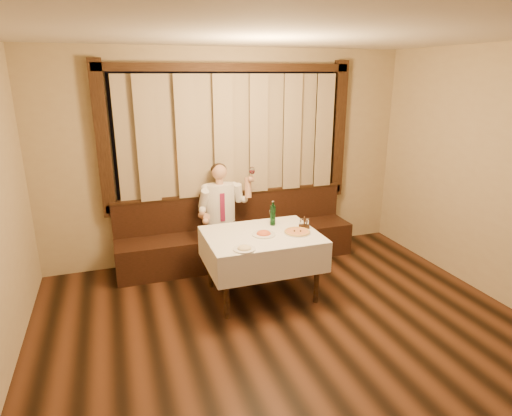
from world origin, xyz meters
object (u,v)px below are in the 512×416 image
object	(u,v)px
pizza	(297,232)
green_bottle	(273,215)
dining_table	(262,242)
pasta_cream	(244,247)
banquette	(237,239)
cruet_caddy	(304,224)
pasta_red	(264,232)
seated_man	(222,208)

from	to	relation	value
pizza	green_bottle	size ratio (longest dim) A/B	1.03
dining_table	pasta_cream	xyz separation A→B (m)	(-0.32, -0.37, 0.14)
pasta_cream	green_bottle	bearing A→B (deg)	48.17
banquette	cruet_caddy	world-z (taller)	banquette
banquette	green_bottle	bearing A→B (deg)	-74.47
pasta_red	seated_man	world-z (taller)	seated_man
pasta_red	cruet_caddy	distance (m)	0.53
pasta_red	cruet_caddy	xyz separation A→B (m)	(0.52, 0.06, 0.01)
pizza	pasta_red	xyz separation A→B (m)	(-0.38, 0.06, 0.02)
banquette	green_bottle	xyz separation A→B (m)	(0.22, -0.79, 0.57)
pizza	green_bottle	world-z (taller)	green_bottle
banquette	dining_table	distance (m)	1.08
cruet_caddy	seated_man	distance (m)	1.18
pizza	seated_man	size ratio (longest dim) A/B	0.22
pasta_red	pasta_cream	world-z (taller)	pasta_red
cruet_caddy	pasta_red	bearing A→B (deg)	-150.28
banquette	pizza	xyz separation A→B (m)	(0.39, -1.13, 0.46)
pizza	pasta_cream	distance (m)	0.76
pizza	green_bottle	xyz separation A→B (m)	(-0.17, 0.34, 0.11)
pasta_cream	cruet_caddy	xyz separation A→B (m)	(0.85, 0.39, 0.01)
pasta_cream	dining_table	bearing A→B (deg)	49.32
dining_table	pizza	distance (m)	0.42
seated_man	cruet_caddy	bearing A→B (deg)	-50.83
pasta_red	cruet_caddy	bearing A→B (deg)	6.87
pasta_red	seated_man	distance (m)	1.01
pasta_red	pasta_cream	bearing A→B (deg)	-135.03
pasta_red	pasta_cream	distance (m)	0.47
banquette	dining_table	xyz separation A→B (m)	(0.00, -1.02, 0.34)
dining_table	pizza	world-z (taller)	pizza
dining_table	seated_man	xyz separation A→B (m)	(-0.22, 0.93, 0.15)
banquette	seated_man	bearing A→B (deg)	-157.88
pizza	seated_man	world-z (taller)	seated_man
banquette	pizza	bearing A→B (deg)	-71.16
pasta_red	green_bottle	bearing A→B (deg)	52.43
green_bottle	seated_man	world-z (taller)	seated_man
pasta_red	seated_man	xyz separation A→B (m)	(-0.22, 0.98, 0.01)
banquette	pizza	distance (m)	1.28
banquette	cruet_caddy	xyz separation A→B (m)	(0.53, -1.01, 0.49)
pasta_cream	seated_man	bearing A→B (deg)	85.45
cruet_caddy	seated_man	world-z (taller)	seated_man
pizza	seated_man	distance (m)	1.21
green_bottle	seated_man	distance (m)	0.83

